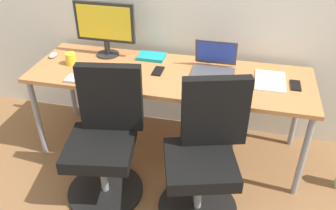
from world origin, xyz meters
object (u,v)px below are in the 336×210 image
Objects in this scene: open_laptop at (214,65)px; coffee_mug at (71,59)px; office_chair_left at (105,141)px; office_chair_right at (204,157)px; desktop_monitor at (105,25)px.

coffee_mug is at bearing -173.21° from open_laptop.
office_chair_left is 3.03× the size of open_laptop.
desktop_monitor reaches higher than office_chair_right.
office_chair_right is 1.28m from coffee_mug.
open_laptop is at bearing -6.02° from desktop_monitor.
office_chair_right reaches higher than coffee_mug.
open_laptop is (0.64, 0.64, 0.34)m from office_chair_left.
office_chair_left is at bearing -135.02° from open_laptop.
office_chair_right is (0.68, -0.00, 0.00)m from office_chair_left.
coffee_mug is (-1.08, -0.13, -0.01)m from open_laptop.
office_chair_right is at bearing -38.64° from desktop_monitor.
coffee_mug is at bearing 155.64° from office_chair_right.
office_chair_left is 0.96m from open_laptop.
office_chair_right is 0.72m from open_laptop.
coffee_mug is at bearing 131.38° from office_chair_left.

